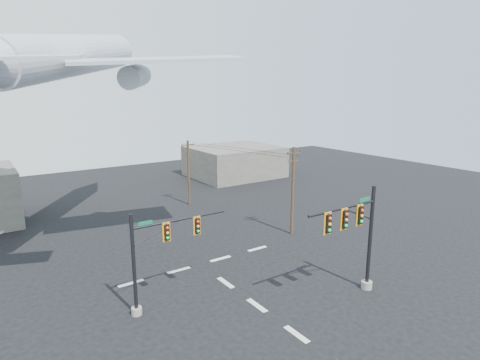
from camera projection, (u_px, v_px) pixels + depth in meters
ground at (297, 334)px, 24.09m from camera, size 120.00×120.00×0.00m
lane_markings at (246, 297)px, 28.39m from camera, size 14.00×21.20×0.01m
signal_mast_near at (357, 237)px, 27.81m from camera, size 6.60×0.86×7.82m
signal_mast_far at (156, 257)px, 26.19m from camera, size 7.12×0.76×6.88m
utility_pole_a at (293, 189)px, 39.91m from camera, size 1.79×0.30×8.92m
utility_pole_b at (189, 172)px, 50.37m from camera, size 1.67×0.28×8.25m
power_lines at (235, 149)px, 44.37m from camera, size 5.27×15.41×0.03m
airliner at (73, 56)px, 33.67m from camera, size 24.97×27.14×8.09m
building_right at (234, 161)px, 67.87m from camera, size 14.00×12.00×5.00m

